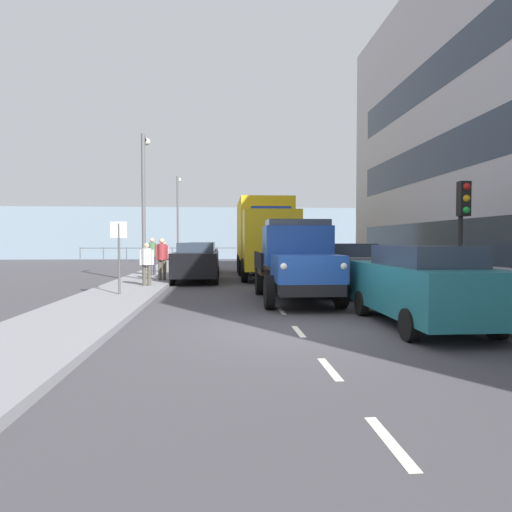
% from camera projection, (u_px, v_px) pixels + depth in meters
% --- Properties ---
extents(ground_plane, '(80.00, 80.00, 0.00)m').
position_uv_depth(ground_plane, '(256.00, 281.00, 20.02)').
color(ground_plane, '#423F44').
extents(sidewalk_left, '(2.45, 41.34, 0.15)m').
position_uv_depth(sidewalk_left, '(361.00, 278.00, 20.38)').
color(sidewalk_left, gray).
rests_on(sidewalk_left, ground_plane).
extents(sidewalk_right, '(2.45, 41.34, 0.15)m').
position_uv_depth(sidewalk_right, '(147.00, 280.00, 19.66)').
color(sidewalk_right, gray).
rests_on(sidewalk_right, ground_plane).
extents(road_centreline_markings, '(0.12, 37.46, 0.01)m').
position_uv_depth(road_centreline_markings, '(258.00, 282.00, 19.20)').
color(road_centreline_markings, silver).
rests_on(road_centreline_markings, ground_plane).
extents(sea_horizon, '(80.00, 0.80, 5.00)m').
position_uv_depth(sea_horizon, '(238.00, 233.00, 43.52)').
color(sea_horizon, gray).
rests_on(sea_horizon, ground_plane).
extents(seawall_railing, '(28.08, 0.08, 1.20)m').
position_uv_depth(seawall_railing, '(240.00, 250.00, 39.99)').
color(seawall_railing, '#4C5156').
rests_on(seawall_railing, ground_plane).
extents(truck_vintage_blue, '(2.17, 5.64, 2.43)m').
position_uv_depth(truck_vintage_blue, '(297.00, 262.00, 13.11)').
color(truck_vintage_blue, black).
rests_on(truck_vintage_blue, ground_plane).
extents(lorry_cargo_yellow, '(2.58, 8.20, 3.87)m').
position_uv_depth(lorry_cargo_yellow, '(265.00, 235.00, 22.13)').
color(lorry_cargo_yellow, gold).
rests_on(lorry_cargo_yellow, ground_plane).
extents(car_teal_kerbside_near, '(1.83, 4.45, 1.72)m').
position_uv_depth(car_teal_kerbside_near, '(421.00, 284.00, 9.40)').
color(car_teal_kerbside_near, '#1E6670').
rests_on(car_teal_kerbside_near, ground_plane).
extents(car_grey_kerbside_1, '(1.84, 4.25, 1.72)m').
position_uv_depth(car_grey_kerbside_1, '(345.00, 267.00, 15.22)').
color(car_grey_kerbside_1, slate).
rests_on(car_grey_kerbside_1, ground_plane).
extents(car_black_oppositeside_0, '(1.97, 4.62, 1.72)m').
position_uv_depth(car_black_oppositeside_0, '(197.00, 261.00, 19.62)').
color(car_black_oppositeside_0, black).
rests_on(car_black_oppositeside_0, ground_plane).
extents(car_maroon_oppositeside_1, '(1.81, 4.20, 1.72)m').
position_uv_depth(car_maroon_oppositeside_1, '(203.00, 256.00, 25.49)').
color(car_maroon_oppositeside_1, maroon).
rests_on(car_maroon_oppositeside_1, ground_plane).
extents(pedestrian_strolling, '(0.53, 0.34, 1.58)m').
position_uv_depth(pedestrian_strolling, '(147.00, 261.00, 16.39)').
color(pedestrian_strolling, '#4C473D').
rests_on(pedestrian_strolling, sidewalk_right).
extents(pedestrian_in_dark_coat, '(0.53, 0.34, 1.76)m').
position_uv_depth(pedestrian_in_dark_coat, '(162.00, 255.00, 18.62)').
color(pedestrian_in_dark_coat, '#4C473D').
rests_on(pedestrian_in_dark_coat, sidewalk_right).
extents(pedestrian_couple_a, '(0.53, 0.34, 1.78)m').
position_uv_depth(pedestrian_couple_a, '(152.00, 253.00, 21.25)').
color(pedestrian_couple_a, '#383342').
rests_on(pedestrian_couple_a, sidewalk_right).
extents(pedestrian_by_lamp, '(0.53, 0.34, 1.61)m').
position_uv_depth(pedestrian_by_lamp, '(164.00, 254.00, 23.22)').
color(pedestrian_by_lamp, '#4C473D').
rests_on(pedestrian_by_lamp, sidewalk_right).
extents(traffic_light_near, '(0.28, 0.41, 3.20)m').
position_uv_depth(traffic_light_near, '(463.00, 215.00, 11.53)').
color(traffic_light_near, black).
rests_on(traffic_light_near, sidewalk_left).
extents(lamp_post_promenade, '(0.32, 1.14, 6.21)m').
position_uv_depth(lamp_post_promenade, '(144.00, 193.00, 19.07)').
color(lamp_post_promenade, '#59595B').
rests_on(lamp_post_promenade, sidewalk_right).
extents(lamp_post_far, '(0.32, 1.14, 6.26)m').
position_uv_depth(lamp_post_far, '(178.00, 211.00, 31.94)').
color(lamp_post_far, '#59595B').
rests_on(lamp_post_far, sidewalk_right).
extents(street_sign, '(0.50, 0.07, 2.25)m').
position_uv_depth(street_sign, '(119.00, 245.00, 13.77)').
color(street_sign, '#4C4C4C').
rests_on(street_sign, sidewalk_right).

